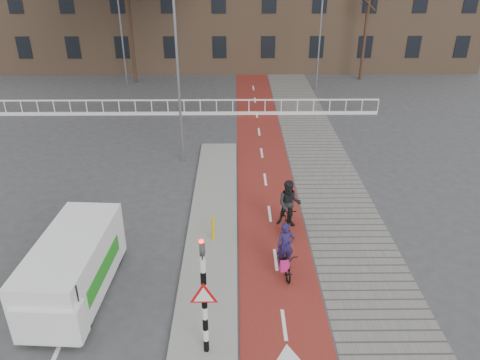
{
  "coord_description": "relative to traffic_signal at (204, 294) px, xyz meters",
  "views": [
    {
      "loc": [
        0.17,
        -10.78,
        9.46
      ],
      "look_at": [
        0.33,
        5.0,
        1.5
      ],
      "focal_mm": 35.0,
      "sensor_mm": 36.0,
      "label": 1
    }
  ],
  "objects": [
    {
      "name": "curb_island",
      "position": [
        -0.1,
        6.02,
        -1.93
      ],
      "size": [
        1.8,
        16.0,
        0.12
      ],
      "primitive_type": "cube",
      "color": "gray",
      "rests_on": "ground"
    },
    {
      "name": "streetlight_left",
      "position": [
        -7.37,
        25.93,
        2.36
      ],
      "size": [
        0.12,
        0.12,
        8.7
      ],
      "primitive_type": "cylinder",
      "color": "slate",
      "rests_on": "ground"
    },
    {
      "name": "streetlight_near",
      "position": [
        -1.8,
        12.09,
        2.08
      ],
      "size": [
        0.12,
        0.12,
        8.13
      ],
      "primitive_type": "cylinder",
      "color": "slate",
      "rests_on": "ground"
    },
    {
      "name": "traffic_signal",
      "position": [
        0.0,
        0.0,
        0.0
      ],
      "size": [
        0.8,
        0.8,
        3.68
      ],
      "color": "black",
      "rests_on": "curb_island"
    },
    {
      "name": "railing",
      "position": [
        -4.4,
        19.02,
        -1.68
      ],
      "size": [
        28.0,
        0.1,
        0.99
      ],
      "color": "silver",
      "rests_on": "ground"
    },
    {
      "name": "ground",
      "position": [
        0.6,
        2.02,
        -1.99
      ],
      "size": [
        120.0,
        120.0,
        0.0
      ],
      "primitive_type": "plane",
      "color": "#38383A",
      "rests_on": "ground"
    },
    {
      "name": "bike_lane",
      "position": [
        2.1,
        12.02,
        -1.98
      ],
      "size": [
        2.5,
        60.0,
        0.01
      ],
      "primitive_type": "cube",
      "color": "maroon",
      "rests_on": "ground"
    },
    {
      "name": "tree_right",
      "position": [
        10.56,
        27.47,
        1.57
      ],
      "size": [
        0.23,
        0.23,
        7.12
      ],
      "primitive_type": "cylinder",
      "color": "black",
      "rests_on": "ground"
    },
    {
      "name": "tree_mid",
      "position": [
        -6.89,
        26.91,
        2.3
      ],
      "size": [
        0.25,
        0.25,
        8.59
      ],
      "primitive_type": "cylinder",
      "color": "black",
      "rests_on": "ground"
    },
    {
      "name": "cyclist_far",
      "position": [
        2.69,
        5.82,
        -1.14
      ],
      "size": [
        0.95,
        1.95,
        2.03
      ],
      "rotation": [
        0.0,
        0.0,
        -0.13
      ],
      "color": "black",
      "rests_on": "bike_lane"
    },
    {
      "name": "sidewalk",
      "position": [
        4.9,
        12.02,
        -1.98
      ],
      "size": [
        3.0,
        60.0,
        0.01
      ],
      "primitive_type": "cube",
      "color": "slate",
      "rests_on": "ground"
    },
    {
      "name": "streetlight_right",
      "position": [
        6.64,
        24.55,
        1.91
      ],
      "size": [
        0.12,
        0.12,
        7.79
      ],
      "primitive_type": "cylinder",
      "color": "slate",
      "rests_on": "ground"
    },
    {
      "name": "van",
      "position": [
        -4.02,
        2.39,
        -0.98
      ],
      "size": [
        2.04,
        4.54,
        1.91
      ],
      "rotation": [
        0.0,
        0.0,
        -0.06
      ],
      "color": "white",
      "rests_on": "ground"
    },
    {
      "name": "cyclist_near",
      "position": [
        2.33,
        3.4,
        -1.39
      ],
      "size": [
        0.78,
        1.73,
        1.77
      ],
      "rotation": [
        0.0,
        0.0,
        0.12
      ],
      "color": "black",
      "rests_on": "bike_lane"
    },
    {
      "name": "bollard",
      "position": [
        -0.03,
        5.11,
        -1.42
      ],
      "size": [
        0.12,
        0.12,
        0.9
      ],
      "primitive_type": "cylinder",
      "color": "gold",
      "rests_on": "curb_island"
    }
  ]
}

